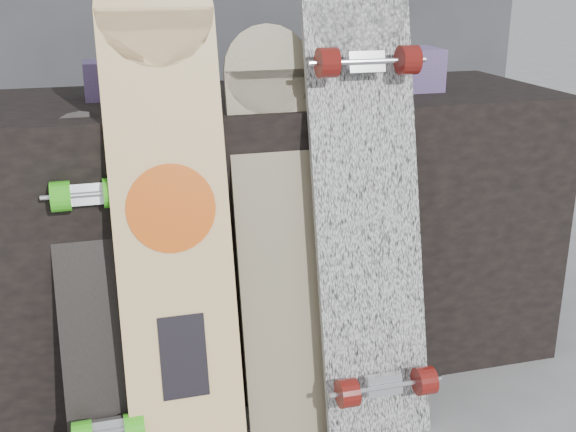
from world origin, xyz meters
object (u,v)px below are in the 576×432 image
object	(u,v)px
longboard_celtic	(279,223)
skateboard_dark	(96,290)
vendor_table	(278,228)
longboard_cascadia	(367,188)
longboard_geisha	(170,201)

from	to	relation	value
longboard_celtic	skateboard_dark	bearing A→B (deg)	-178.49
vendor_table	longboard_celtic	world-z (taller)	longboard_celtic
longboard_celtic	skateboard_dark	world-z (taller)	longboard_celtic
skateboard_dark	longboard_cascadia	bearing A→B (deg)	-2.79
longboard_cascadia	skateboard_dark	distance (m)	0.70
vendor_table	skateboard_dark	distance (m)	0.64
longboard_celtic	longboard_cascadia	size ratio (longest dim) A/B	0.84
vendor_table	longboard_cascadia	bearing A→B (deg)	-71.47
longboard_celtic	skateboard_dark	xyz separation A→B (m)	(-0.45, -0.01, -0.12)
skateboard_dark	longboard_celtic	bearing A→B (deg)	1.51
longboard_geisha	longboard_celtic	bearing A→B (deg)	5.67
vendor_table	longboard_cascadia	size ratio (longest dim) A/B	1.34
longboard_cascadia	vendor_table	bearing A→B (deg)	108.53
longboard_geisha	longboard_cascadia	distance (m)	0.48
vendor_table	longboard_geisha	world-z (taller)	longboard_geisha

